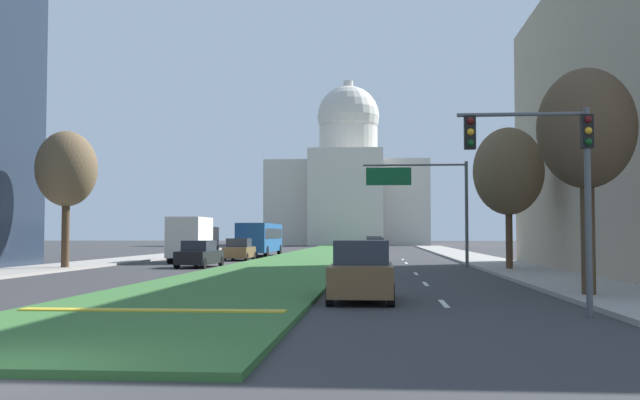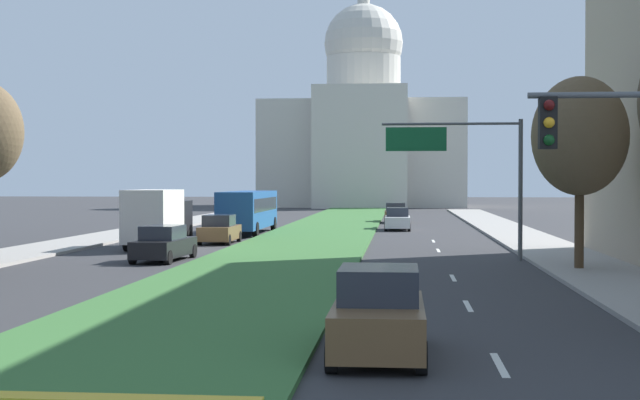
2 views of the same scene
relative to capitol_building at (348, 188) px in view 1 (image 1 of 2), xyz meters
name	(u,v)px [view 1 (image 1 of 2)]	position (x,y,z in m)	size (l,w,h in m)	color
ground_plane	(322,254)	(0.00, -61.71, -10.52)	(275.25, 275.25, 0.00)	#333335
grass_median	(317,255)	(0.00, -67.97, -10.45)	(7.41, 112.60, 0.14)	#386B33
median_curb_nose	(152,310)	(0.00, -116.52, -10.36)	(6.67, 0.50, 0.04)	gold
lane_dashes_right	(414,272)	(7.49, -94.37, -10.52)	(0.16, 39.24, 0.01)	silver
sidewalk_left	(153,257)	(-13.28, -74.22, -10.45)	(4.00, 112.60, 0.15)	#9E9991
sidewalk_right	(474,258)	(13.28, -74.22, -10.45)	(4.00, 112.60, 0.15)	#9E9991
capitol_building	(348,188)	(0.00, 0.00, 0.00)	(28.90, 23.00, 30.51)	beige
traffic_light_near_right	(553,164)	(9.93, -115.73, -6.73)	(3.34, 0.35, 5.20)	#515456
overhead_guide_sign	(426,191)	(8.53, -88.93, -5.84)	(6.45, 0.20, 6.50)	#515456
street_tree_right_near	(586,131)	(12.17, -110.65, -5.20)	(3.06, 3.06, 7.31)	#4C3823
street_tree_left_mid	(66,170)	(-12.16, -94.07, -4.82)	(3.45, 3.45, 7.91)	#4C3823
street_tree_right_mid	(508,172)	(12.70, -93.63, -5.07)	(3.85, 3.85, 7.89)	#4C3823
sedan_lead_stopped	(362,273)	(5.07, -111.80, -9.66)	(1.93, 4.40, 1.85)	brown
sedan_midblock	(200,255)	(-5.31, -90.40, -9.75)	(2.10, 4.73, 1.64)	black
sedan_distant	(239,250)	(-5.08, -78.88, -9.73)	(1.91, 4.24, 1.69)	brown
sedan_far_horizon	(375,247)	(5.26, -63.55, -9.73)	(1.91, 4.42, 1.68)	silver
sedan_very_far	(374,245)	(5.04, -51.69, -9.70)	(1.99, 4.37, 1.76)	brown
box_truck_delivery	(193,239)	(-7.64, -83.07, -8.84)	(2.40, 6.40, 3.20)	black
city_bus	(260,237)	(-5.07, -69.03, -8.75)	(2.62, 11.00, 2.95)	#1E4C8C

